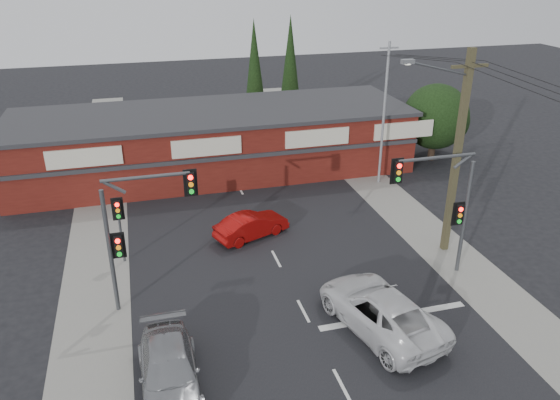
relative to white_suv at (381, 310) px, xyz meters
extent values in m
plane|color=black|center=(-2.63, 2.00, -0.83)|extent=(120.00, 120.00, 0.00)
cube|color=black|center=(-2.63, 7.00, -0.83)|extent=(14.00, 70.00, 0.01)
cube|color=gray|center=(-11.13, 7.00, -0.82)|extent=(3.00, 70.00, 0.02)
cube|color=gray|center=(5.87, 7.00, -0.82)|extent=(3.00, 70.00, 0.02)
cube|color=silver|center=(0.87, 0.50, -0.82)|extent=(6.50, 0.35, 0.01)
imported|color=silver|center=(0.00, 0.00, 0.00)|extent=(4.09, 6.46, 1.66)
imported|color=#95979A|center=(-8.38, -1.18, -0.11)|extent=(2.04, 4.98, 1.44)
imported|color=#940A09|center=(-3.28, 8.85, -0.17)|extent=(4.25, 2.81, 1.32)
cube|color=silver|center=(-2.63, -2.64, -0.82)|extent=(0.12, 1.60, 0.01)
cube|color=silver|center=(-2.63, 1.81, -0.82)|extent=(0.12, 1.60, 0.01)
cube|color=silver|center=(-2.63, 6.26, -0.82)|extent=(0.12, 1.60, 0.01)
cube|color=silver|center=(-2.63, 10.72, -0.82)|extent=(0.12, 1.60, 0.01)
cube|color=silver|center=(-2.63, 15.17, -0.82)|extent=(0.12, 1.60, 0.01)
cube|color=silver|center=(-2.63, 19.62, -0.82)|extent=(0.12, 1.60, 0.01)
cube|color=silver|center=(-2.63, 24.07, -0.82)|extent=(0.12, 1.60, 0.01)
cube|color=#511510|center=(-3.63, 19.00, 1.17)|extent=(26.00, 8.00, 4.00)
cube|color=#2D2D30|center=(-3.63, 19.00, 3.27)|extent=(26.40, 8.40, 0.25)
cube|color=beige|center=(-11.63, 14.95, 2.27)|extent=(4.20, 0.12, 1.10)
cube|color=beige|center=(-4.63, 14.95, 2.27)|extent=(4.20, 0.12, 1.10)
cube|color=beige|center=(2.37, 14.95, 2.27)|extent=(4.20, 0.12, 1.10)
cube|color=beige|center=(8.37, 14.95, 2.27)|extent=(4.20, 0.12, 1.10)
cube|color=#2D2D30|center=(-3.63, 14.90, 1.47)|extent=(26.00, 0.15, 0.25)
cylinder|color=#2D2116|center=(11.87, 17.00, 0.07)|extent=(0.50, 0.50, 1.80)
sphere|color=black|center=(11.87, 17.00, 2.37)|extent=(4.60, 4.60, 4.60)
sphere|color=black|center=(13.37, 18.00, 1.67)|extent=(3.40, 3.40, 3.40)
sphere|color=black|center=(10.57, 18.40, 1.47)|extent=(2.80, 2.80, 2.80)
cylinder|color=#2D2116|center=(0.87, 26.00, 0.17)|extent=(0.24, 0.24, 2.00)
cone|color=black|center=(0.87, 26.00, 4.67)|extent=(1.80, 1.80, 7.50)
cylinder|color=#2D2116|center=(4.37, 28.00, 0.17)|extent=(0.24, 0.24, 2.00)
cone|color=black|center=(4.37, 28.00, 4.67)|extent=(1.80, 1.80, 7.50)
cylinder|color=#47494C|center=(-10.13, 4.00, 1.92)|extent=(0.18, 0.18, 5.50)
cylinder|color=#47494C|center=(-8.43, 4.00, 5.02)|extent=(3.40, 0.14, 0.14)
cylinder|color=#47494C|center=(-9.62, 4.00, 4.72)|extent=(0.82, 0.14, 0.63)
cube|color=black|center=(-6.73, 4.00, 4.57)|extent=(0.32, 0.22, 0.95)
cube|color=black|center=(-6.73, 4.07, 4.57)|extent=(0.55, 0.04, 1.15)
cylinder|color=#FF0C07|center=(-6.73, 3.87, 4.87)|extent=(0.20, 0.06, 0.20)
cylinder|color=orange|center=(-6.73, 3.87, 4.57)|extent=(0.20, 0.06, 0.20)
cylinder|color=#0CE526|center=(-6.73, 3.87, 4.27)|extent=(0.20, 0.06, 0.20)
cube|color=black|center=(-9.78, 4.00, 2.17)|extent=(0.32, 0.22, 0.95)
cube|color=black|center=(-9.78, 4.07, 2.17)|extent=(0.55, 0.04, 1.15)
cylinder|color=#FF0C07|center=(-9.78, 3.87, 2.47)|extent=(0.20, 0.06, 0.20)
cylinder|color=orange|center=(-9.78, 3.87, 2.17)|extent=(0.20, 0.06, 0.20)
cylinder|color=#0CE526|center=(-9.78, 3.87, 1.87)|extent=(0.20, 0.06, 0.20)
cylinder|color=#47494C|center=(5.37, 3.00, 1.92)|extent=(0.18, 0.18, 5.50)
cylinder|color=#47494C|center=(3.57, 3.00, 5.02)|extent=(3.60, 0.14, 0.14)
cylinder|color=#47494C|center=(4.83, 3.00, 4.72)|extent=(0.82, 0.14, 0.63)
cube|color=black|center=(1.77, 3.00, 4.57)|extent=(0.32, 0.22, 0.95)
cube|color=black|center=(1.77, 3.07, 4.57)|extent=(0.55, 0.04, 1.15)
cylinder|color=#FF0C07|center=(1.77, 2.87, 4.87)|extent=(0.20, 0.06, 0.20)
cylinder|color=orange|center=(1.77, 2.87, 4.57)|extent=(0.20, 0.06, 0.20)
cylinder|color=#0CE526|center=(1.77, 2.87, 4.27)|extent=(0.20, 0.06, 0.20)
cube|color=black|center=(5.02, 3.00, 2.17)|extent=(0.32, 0.22, 0.95)
cube|color=black|center=(5.02, 3.07, 2.17)|extent=(0.55, 0.04, 1.15)
cylinder|color=#FF0C07|center=(5.02, 2.87, 2.47)|extent=(0.20, 0.06, 0.20)
cylinder|color=orange|center=(5.02, 2.87, 2.17)|extent=(0.20, 0.06, 0.20)
cylinder|color=#0CE526|center=(5.02, 2.87, 1.87)|extent=(0.20, 0.06, 0.20)
cylinder|color=#47494C|center=(-9.83, 8.00, 0.67)|extent=(0.12, 0.12, 3.00)
cube|color=black|center=(-9.83, 8.00, 1.97)|extent=(0.32, 0.22, 0.95)
cube|color=black|center=(-9.83, 8.07, 1.97)|extent=(0.55, 0.04, 1.15)
cylinder|color=#FF0C07|center=(-9.83, 7.87, 2.27)|extent=(0.20, 0.06, 0.20)
cylinder|color=orange|center=(-9.83, 7.87, 1.97)|extent=(0.20, 0.06, 0.20)
cylinder|color=#0CE526|center=(-9.83, 7.87, 1.67)|extent=(0.20, 0.06, 0.20)
cube|color=#494329|center=(5.87, 5.00, 4.17)|extent=(0.30, 0.30, 10.00)
cube|color=#494329|center=(5.87, 5.00, 8.37)|extent=(1.80, 0.14, 0.14)
cylinder|color=#47494C|center=(4.27, 4.85, 8.37)|extent=(3.23, 0.39, 0.89)
cube|color=slate|center=(2.67, 4.70, 8.77)|extent=(0.55, 0.25, 0.18)
cylinder|color=silver|center=(2.67, 4.70, 8.67)|extent=(0.28, 0.28, 0.05)
cylinder|color=gray|center=(6.37, 14.00, 3.67)|extent=(0.16, 0.16, 9.00)
cube|color=gray|center=(6.37, 14.00, 7.77)|extent=(1.20, 0.10, 0.10)
cylinder|color=black|center=(5.53, 9.50, 7.97)|extent=(0.73, 9.01, 1.22)
cylinder|color=black|center=(6.12, 9.50, 7.97)|extent=(0.52, 9.00, 1.22)
cylinder|color=black|center=(6.72, 9.50, 7.97)|extent=(0.31, 9.00, 1.22)
camera|label=1|loc=(-8.54, -16.18, 12.93)|focal=35.00mm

